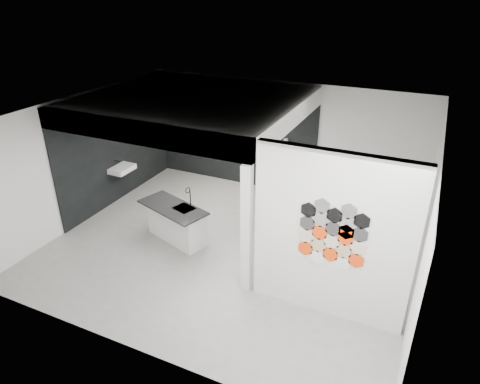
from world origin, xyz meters
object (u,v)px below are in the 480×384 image
object	(u,v)px
utensil_cup	(207,130)
kitchen_island	(176,222)
kettle	(264,138)
glass_bowl	(286,142)
bottle_dark	(216,130)
glass_vase	(286,141)
stockpot	(195,126)
partition_panel	(331,238)
wall_basin	(122,169)

from	to	relation	value
utensil_cup	kitchen_island	bearing A→B (deg)	-73.38
kettle	utensil_cup	size ratio (longest dim) A/B	1.43
glass_bowl	bottle_dark	size ratio (longest dim) A/B	0.86
utensil_cup	glass_vase	bearing A→B (deg)	0.00
kitchen_island	glass_vase	world-z (taller)	glass_vase
stockpot	bottle_dark	size ratio (longest dim) A/B	1.65
glass_vase	utensil_cup	distance (m)	2.19
kitchen_island	stockpot	size ratio (longest dim) A/B	6.50
partition_panel	glass_bowl	bearing A→B (deg)	118.23
partition_panel	wall_basin	distance (m)	5.78
kitchen_island	bottle_dark	size ratio (longest dim) A/B	10.72
glass_vase	bottle_dark	size ratio (longest dim) A/B	0.85
wall_basin	glass_bowl	size ratio (longest dim) A/B	4.54
wall_basin	utensil_cup	xyz separation A→B (m)	(1.20, 2.07, 0.52)
glass_bowl	wall_basin	bearing A→B (deg)	-148.65
partition_panel	utensil_cup	size ratio (longest dim) A/B	25.55
stockpot	kettle	world-z (taller)	stockpot
glass_bowl	bottle_dark	bearing A→B (deg)	180.00
stockpot	kitchen_island	bearing A→B (deg)	-67.35
partition_panel	kettle	size ratio (longest dim) A/B	17.89
bottle_dark	partition_panel	bearing A→B (deg)	-43.94
partition_panel	stockpot	xyz separation A→B (m)	(-4.63, 3.87, 0.02)
partition_panel	glass_bowl	distance (m)	4.39
bottle_dark	utensil_cup	size ratio (longest dim) A/B	1.40
stockpot	bottle_dark	bearing A→B (deg)	0.00
stockpot	kettle	size ratio (longest dim) A/B	1.62
stockpot	glass_vase	bearing A→B (deg)	0.00
kettle	glass_bowl	distance (m)	0.58
wall_basin	stockpot	xyz separation A→B (m)	(0.84, 2.07, 0.57)
kettle	bottle_dark	world-z (taller)	bottle_dark
kitchen_island	kettle	size ratio (longest dim) A/B	10.49
partition_panel	glass_vase	bearing A→B (deg)	118.23
utensil_cup	partition_panel	bearing A→B (deg)	-42.17
stockpot	utensil_cup	size ratio (longest dim) A/B	2.31
bottle_dark	glass_bowl	bearing A→B (deg)	0.00
kitchen_island	glass_bowl	bearing A→B (deg)	84.99
wall_basin	stockpot	bearing A→B (deg)	67.91
kettle	bottle_dark	size ratio (longest dim) A/B	1.02
stockpot	glass_bowl	xyz separation A→B (m)	(2.55, 0.00, -0.06)
glass_vase	wall_basin	bearing A→B (deg)	-148.65
kettle	glass_bowl	xyz separation A→B (m)	(0.58, 0.00, -0.02)
partition_panel	kitchen_island	world-z (taller)	partition_panel
wall_basin	utensil_cup	distance (m)	2.44
wall_basin	glass_vase	bearing A→B (deg)	31.35
partition_panel	bottle_dark	xyz separation A→B (m)	(-4.01, 3.87, -0.00)
wall_basin	bottle_dark	xyz separation A→B (m)	(1.45, 2.07, 0.55)
partition_panel	glass_vase	xyz separation A→B (m)	(-2.08, 3.87, -0.01)
wall_basin	glass_vase	size ratio (longest dim) A/B	4.60
kitchen_island	glass_bowl	xyz separation A→B (m)	(1.29, 3.03, 0.96)
kitchen_island	utensil_cup	world-z (taller)	utensil_cup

